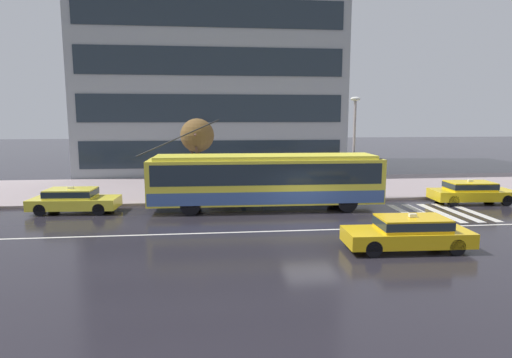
# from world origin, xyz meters

# --- Properties ---
(ground_plane) EXTENTS (160.00, 160.00, 0.00)m
(ground_plane) POSITION_xyz_m (0.00, 0.00, 0.00)
(ground_plane) COLOR black
(sidewalk_slab) EXTENTS (80.00, 10.00, 0.14)m
(sidewalk_slab) POSITION_xyz_m (0.00, 9.90, 0.07)
(sidewalk_slab) COLOR gray
(sidewalk_slab) RESTS_ON ground_plane
(crosswalk_stripe_edge_near) EXTENTS (0.44, 4.40, 0.01)m
(crosswalk_stripe_edge_near) POSITION_xyz_m (5.46, 1.45, 0.00)
(crosswalk_stripe_edge_near) COLOR beige
(crosswalk_stripe_edge_near) RESTS_ON ground_plane
(crosswalk_stripe_inner_a) EXTENTS (0.44, 4.40, 0.01)m
(crosswalk_stripe_inner_a) POSITION_xyz_m (6.36, 1.45, 0.00)
(crosswalk_stripe_inner_a) COLOR beige
(crosswalk_stripe_inner_a) RESTS_ON ground_plane
(crosswalk_stripe_center) EXTENTS (0.44, 4.40, 0.01)m
(crosswalk_stripe_center) POSITION_xyz_m (7.26, 1.45, 0.00)
(crosswalk_stripe_center) COLOR beige
(crosswalk_stripe_center) RESTS_ON ground_plane
(crosswalk_stripe_inner_b) EXTENTS (0.44, 4.40, 0.01)m
(crosswalk_stripe_inner_b) POSITION_xyz_m (8.16, 1.45, 0.00)
(crosswalk_stripe_inner_b) COLOR beige
(crosswalk_stripe_inner_b) RESTS_ON ground_plane
(crosswalk_stripe_edge_far) EXTENTS (0.44, 4.40, 0.01)m
(crosswalk_stripe_edge_far) POSITION_xyz_m (9.06, 1.45, 0.00)
(crosswalk_stripe_edge_far) COLOR beige
(crosswalk_stripe_edge_far) RESTS_ON ground_plane
(lane_centre_line) EXTENTS (72.00, 0.14, 0.01)m
(lane_centre_line) POSITION_xyz_m (0.00, -1.20, 0.00)
(lane_centre_line) COLOR silver
(lane_centre_line) RESTS_ON ground_plane
(trolleybus) EXTENTS (13.00, 2.75, 4.85)m
(trolleybus) POSITION_xyz_m (-1.73, 3.30, 1.63)
(trolleybus) COLOR yellow
(trolleybus) RESTS_ON ground_plane
(taxi_ahead_of_bus) EXTENTS (4.77, 2.10, 1.39)m
(taxi_ahead_of_bus) POSITION_xyz_m (10.35, 3.60, 0.70)
(taxi_ahead_of_bus) COLOR yellow
(taxi_ahead_of_bus) RESTS_ON ground_plane
(taxi_oncoming_near) EXTENTS (4.74, 1.89, 1.39)m
(taxi_oncoming_near) POSITION_xyz_m (2.71, -4.31, 0.70)
(taxi_oncoming_near) COLOR gold
(taxi_oncoming_near) RESTS_ON ground_plane
(taxi_queued_behind_bus) EXTENTS (4.54, 2.03, 1.39)m
(taxi_queued_behind_bus) POSITION_xyz_m (-11.88, 3.61, 0.70)
(taxi_queued_behind_bus) COLOR yellow
(taxi_queued_behind_bus) RESTS_ON ground_plane
(bus_shelter) EXTENTS (4.19, 1.68, 2.38)m
(bus_shelter) POSITION_xyz_m (-3.50, 6.55, 1.94)
(bus_shelter) COLOR gray
(bus_shelter) RESTS_ON sidewalk_slab
(pedestrian_at_shelter) EXTENTS (1.44, 1.44, 2.06)m
(pedestrian_at_shelter) POSITION_xyz_m (-2.80, 5.59, 1.80)
(pedestrian_at_shelter) COLOR navy
(pedestrian_at_shelter) RESTS_ON sidewalk_slab
(pedestrian_approaching_curb) EXTENTS (0.44, 0.44, 1.62)m
(pedestrian_approaching_curb) POSITION_xyz_m (-5.73, 5.99, 1.10)
(pedestrian_approaching_curb) COLOR #1F214A
(pedestrian_approaching_curb) RESTS_ON sidewalk_slab
(street_lamp) EXTENTS (0.60, 0.32, 6.01)m
(street_lamp) POSITION_xyz_m (3.85, 5.43, 3.74)
(street_lamp) COLOR gray
(street_lamp) RESTS_ON sidewalk_slab
(street_tree_bare) EXTENTS (2.07, 2.16, 4.75)m
(street_tree_bare) POSITION_xyz_m (-5.48, 7.29, 3.78)
(street_tree_bare) COLOR brown
(street_tree_bare) RESTS_ON sidewalk_slab
(office_tower_corner_left) EXTENTS (22.52, 16.05, 29.59)m
(office_tower_corner_left) POSITION_xyz_m (-4.46, 22.92, 14.80)
(office_tower_corner_left) COLOR #8D939A
(office_tower_corner_left) RESTS_ON ground_plane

